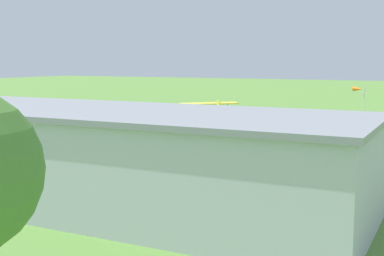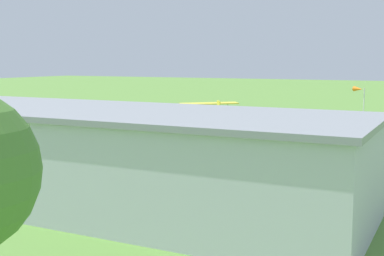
% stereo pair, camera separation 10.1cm
% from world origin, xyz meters
% --- Properties ---
extents(ground_plane, '(400.00, 400.00, 0.00)m').
position_xyz_m(ground_plane, '(0.00, 0.00, 0.00)').
color(ground_plane, '#568438').
extents(hangar, '(34.41, 12.16, 6.54)m').
position_xyz_m(hangar, '(-0.86, 33.82, 3.28)').
color(hangar, '#B7BCC6').
rests_on(hangar, ground_plane).
extents(biplane, '(7.48, 7.47, 3.53)m').
position_xyz_m(biplane, '(8.15, -2.08, 2.80)').
color(biplane, yellow).
extents(car_green, '(2.03, 4.50, 1.69)m').
position_xyz_m(car_green, '(18.66, 23.76, 0.87)').
color(car_green, '#1E6B38').
rests_on(car_green, ground_plane).
extents(person_watching_takeoff, '(0.54, 0.54, 1.75)m').
position_xyz_m(person_watching_takeoff, '(15.33, 24.40, 0.88)').
color(person_watching_takeoff, navy).
rests_on(person_watching_takeoff, ground_plane).
extents(windsock, '(1.46, 1.24, 6.66)m').
position_xyz_m(windsock, '(-11.05, -2.01, 5.84)').
color(windsock, silver).
rests_on(windsock, ground_plane).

